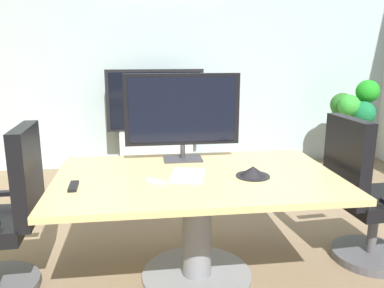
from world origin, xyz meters
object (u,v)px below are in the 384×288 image
potted_plant (352,118)px  tv_monitor (182,112)px  office_chair_right (364,203)px  remote_control (73,186)px  conference_table (197,204)px  office_chair_left (4,226)px  conference_phone (253,172)px  wall_display_unit (156,139)px

potted_plant → tv_monitor: bearing=-143.1°
office_chair_right → remote_control: bearing=91.9°
tv_monitor → remote_control: tv_monitor is taller
conference_table → office_chair_right: office_chair_right is taller
office_chair_left → potted_plant: size_ratio=0.92×
office_chair_right → remote_control: (-2.00, -0.20, 0.30)m
office_chair_right → potted_plant: potted_plant is taller
conference_table → office_chair_right: (1.24, 0.06, -0.09)m
conference_phone → potted_plant: bearing=49.0°
tv_monitor → conference_phone: size_ratio=3.82×
office_chair_right → wall_display_unit: (-1.41, 2.39, -0.01)m
tv_monitor → office_chair_left: bearing=-162.5°
office_chair_left → potted_plant: bearing=119.3°
office_chair_right → potted_plant: bearing=-30.3°
remote_control → office_chair_right: bearing=3.1°
conference_phone → wall_display_unit: bearing=101.7°
conference_table → tv_monitor: bearing=97.8°
conference_table → tv_monitor: (-0.05, 0.38, 0.56)m
tv_monitor → conference_table: bearing=-82.2°
tv_monitor → wall_display_unit: size_ratio=0.64×
conference_table → potted_plant: bearing=43.2°
conference_table → conference_phone: size_ratio=8.34×
conference_table → conference_phone: bearing=-12.0°
office_chair_right → conference_phone: size_ratio=4.95×
office_chair_right → conference_phone: bearing=95.0°
office_chair_left → office_chair_right: (2.48, 0.05, 0.00)m
remote_control → wall_display_unit: bearing=74.5°
office_chair_left → wall_display_unit: (1.07, 2.45, -0.01)m
office_chair_right → potted_plant: (1.02, 2.06, 0.26)m
wall_display_unit → potted_plant: wall_display_unit is taller
office_chair_left → tv_monitor: 1.40m
office_chair_left → tv_monitor: bearing=105.7°
conference_table → office_chair_left: size_ratio=1.68×
potted_plant → wall_display_unit: bearing=172.2°
office_chair_right → conference_phone: 0.95m
tv_monitor → remote_control: bearing=-143.5°
potted_plant → conference_phone: (-1.91, -2.20, 0.06)m
conference_table → remote_control: size_ratio=10.79×
tv_monitor → conference_phone: tv_monitor is taller
potted_plant → remote_control: bearing=-143.2°
remote_control → conference_table: bearing=7.8°
office_chair_right → remote_control: office_chair_right is taller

